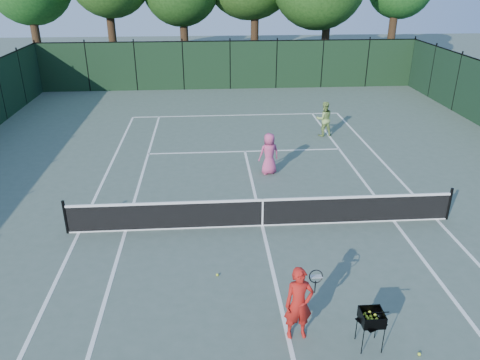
{
  "coord_description": "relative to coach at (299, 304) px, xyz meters",
  "views": [
    {
      "loc": [
        -1.58,
        -12.33,
        7.13
      ],
      "look_at": [
        -0.61,
        1.0,
        1.1
      ],
      "focal_mm": 35.0,
      "sensor_mm": 36.0,
      "label": 1
    }
  ],
  "objects": [
    {
      "name": "loose_ball_midcourt",
      "position": [
        -1.63,
        2.24,
        -0.81
      ],
      "size": [
        0.07,
        0.07,
        0.07
      ],
      "primitive_type": "sphere",
      "color": "#C8DE2D",
      "rests_on": "ground"
    },
    {
      "name": "service_line_far",
      "position": [
        -0.19,
        11.11,
        -0.84
      ],
      "size": [
        8.23,
        0.1,
        0.01
      ],
      "primitive_type": "cube",
      "color": "white",
      "rests_on": "ground"
    },
    {
      "name": "player_pink",
      "position": [
        0.51,
        8.69,
        -0.04
      ],
      "size": [
        0.88,
        0.68,
        1.6
      ],
      "rotation": [
        0.0,
        0.0,
        3.39
      ],
      "color": "#CA477A",
      "rests_on": "ground"
    },
    {
      "name": "player_green",
      "position": [
        3.64,
        12.95,
        -0.03
      ],
      "size": [
        0.87,
        0.72,
        1.62
      ],
      "rotation": [
        0.0,
        0.0,
        3.29
      ],
      "color": "#8CAF57",
      "rests_on": "ground"
    },
    {
      "name": "center_service_line",
      "position": [
        -0.19,
        4.71,
        -0.84
      ],
      "size": [
        0.1,
        12.8,
        0.01
      ],
      "primitive_type": "cube",
      "color": "white",
      "rests_on": "ground"
    },
    {
      "name": "sideline_doubles_left",
      "position": [
        -5.68,
        4.71,
        -0.84
      ],
      "size": [
        0.1,
        23.77,
        0.01
      ],
      "primitive_type": "cube",
      "color": "white",
      "rests_on": "ground"
    },
    {
      "name": "loose_ball_near_cart",
      "position": [
        2.37,
        -0.75,
        -0.81
      ],
      "size": [
        0.07,
        0.07,
        0.07
      ],
      "primitive_type": "sphere",
      "color": "#CAEE30",
      "rests_on": "ground"
    },
    {
      "name": "sideline_singles_right",
      "position": [
        3.92,
        4.71,
        -0.84
      ],
      "size": [
        0.1,
        23.77,
        0.01
      ],
      "primitive_type": "cube",
      "color": "white",
      "rests_on": "ground"
    },
    {
      "name": "baseline_far",
      "position": [
        -0.19,
        16.59,
        -0.84
      ],
      "size": [
        10.97,
        0.1,
        0.01
      ],
      "primitive_type": "cube",
      "color": "white",
      "rests_on": "ground"
    },
    {
      "name": "sideline_doubles_right",
      "position": [
        5.29,
        4.71,
        -0.84
      ],
      "size": [
        0.1,
        23.77,
        0.01
      ],
      "primitive_type": "cube",
      "color": "white",
      "rests_on": "ground"
    },
    {
      "name": "fence_far",
      "position": [
        -0.19,
        22.71,
        0.66
      ],
      "size": [
        24.0,
        0.05,
        3.0
      ],
      "primitive_type": "cube",
      "color": "black",
      "rests_on": "ground"
    },
    {
      "name": "ball_hopper",
      "position": [
        1.41,
        -0.41,
        -0.1
      ],
      "size": [
        0.61,
        0.61,
        0.88
      ],
      "rotation": [
        0.0,
        0.0,
        0.43
      ],
      "color": "black",
      "rests_on": "ground"
    },
    {
      "name": "ground",
      "position": [
        -0.19,
        4.71,
        -0.84
      ],
      "size": [
        90.0,
        90.0,
        0.0
      ],
      "primitive_type": "plane",
      "color": "#4B5B4F",
      "rests_on": "ground"
    },
    {
      "name": "tennis_net",
      "position": [
        -0.19,
        4.71,
        -0.36
      ],
      "size": [
        11.69,
        0.09,
        1.06
      ],
      "color": "black",
      "rests_on": "ground"
    },
    {
      "name": "coach",
      "position": [
        0.0,
        0.0,
        0.0
      ],
      "size": [
        0.89,
        0.66,
        1.68
      ],
      "rotation": [
        0.0,
        0.0,
        0.08
      ],
      "color": "red",
      "rests_on": "ground"
    },
    {
      "name": "sideline_singles_left",
      "position": [
        -4.31,
        4.71,
        -0.84
      ],
      "size": [
        0.1,
        23.77,
        0.01
      ],
      "primitive_type": "cube",
      "color": "white",
      "rests_on": "ground"
    }
  ]
}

